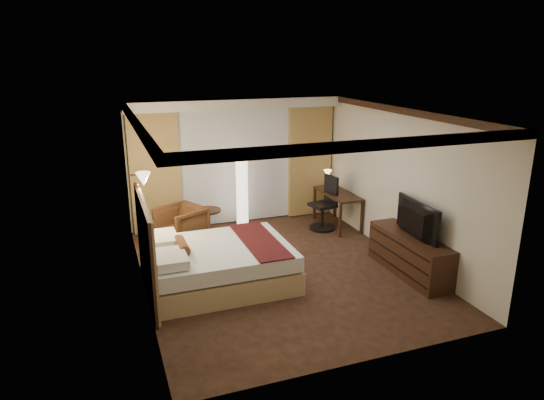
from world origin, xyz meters
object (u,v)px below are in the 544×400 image
object	(u,v)px
dresser	(410,255)
television	(411,217)
bed	(220,264)
side_table	(208,223)
office_chair	(323,203)
floor_lamp	(242,194)
armchair	(181,223)
desk	(337,209)

from	to	relation	value
dresser	television	world-z (taller)	television
bed	television	bearing A→B (deg)	-13.62
side_table	office_chair	world-z (taller)	office_chair
floor_lamp	side_table	bearing A→B (deg)	-166.02
armchair	desk	distance (m)	3.32
bed	office_chair	distance (m)	3.17
floor_lamp	desk	bearing A→B (deg)	-14.10
bed	floor_lamp	bearing A→B (deg)	65.15
side_table	television	bearing A→B (deg)	-45.55
desk	office_chair	bearing A→B (deg)	-172.44
armchair	television	xyz separation A→B (m)	(3.33, -2.69, 0.61)
office_chair	dresser	size ratio (longest dim) A/B	0.65
armchair	television	size ratio (longest dim) A/B	0.70
bed	dresser	size ratio (longest dim) A/B	1.27
desk	dresser	size ratio (longest dim) A/B	0.75
side_table	office_chair	distance (m)	2.41
floor_lamp	desk	distance (m)	2.07
office_chair	dresser	world-z (taller)	office_chair
dresser	television	xyz separation A→B (m)	(-0.03, 0.00, 0.68)
armchair	office_chair	world-z (taller)	office_chair
floor_lamp	office_chair	bearing A→B (deg)	-18.89
armchair	dresser	size ratio (longest dim) A/B	0.46
office_chair	television	distance (m)	2.54
floor_lamp	television	xyz separation A→B (m)	(1.99, -3.02, 0.24)
television	desk	bearing A→B (deg)	4.31
bed	side_table	bearing A→B (deg)	82.50
dresser	television	distance (m)	0.68
armchair	side_table	xyz separation A→B (m)	(0.56, 0.13, -0.12)
armchair	desk	xyz separation A→B (m)	(3.31, -0.16, -0.03)
bed	television	world-z (taller)	television
television	dresser	bearing A→B (deg)	-86.14
desk	armchair	bearing A→B (deg)	177.15
side_table	bed	bearing A→B (deg)	-97.50
side_table	floor_lamp	bearing A→B (deg)	13.98
bed	dresser	bearing A→B (deg)	-13.49
floor_lamp	desk	size ratio (longest dim) A/B	1.17
office_chair	television	bearing A→B (deg)	-91.71
armchair	side_table	bearing A→B (deg)	76.45
bed	desk	bearing A→B (deg)	30.57
office_chair	armchair	bearing A→B (deg)	164.99
armchair	side_table	size ratio (longest dim) A/B	1.39
armchair	floor_lamp	distance (m)	1.43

